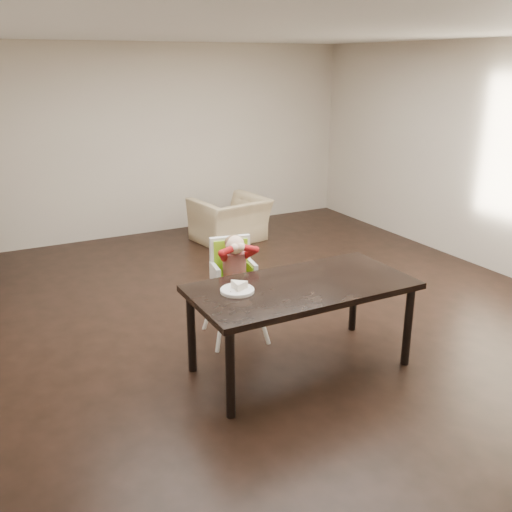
% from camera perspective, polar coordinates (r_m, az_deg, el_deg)
% --- Properties ---
extents(ground, '(7.00, 7.00, 0.00)m').
position_cam_1_polar(ground, '(5.80, 2.21, -6.04)').
color(ground, black).
rests_on(ground, ground).
extents(room_walls, '(6.02, 7.02, 2.71)m').
position_cam_1_polar(room_walls, '(5.29, 2.47, 12.51)').
color(room_walls, '#BEB09E').
rests_on(room_walls, ground).
extents(dining_table, '(1.80, 0.90, 0.75)m').
position_cam_1_polar(dining_table, '(4.62, 4.61, -3.74)').
color(dining_table, black).
rests_on(dining_table, ground).
extents(high_chair, '(0.47, 0.47, 0.99)m').
position_cam_1_polar(high_chair, '(5.14, -2.22, -0.95)').
color(high_chair, white).
rests_on(high_chair, ground).
extents(plate, '(0.27, 0.27, 0.08)m').
position_cam_1_polar(plate, '(4.42, -1.83, -3.26)').
color(plate, white).
rests_on(plate, dining_table).
extents(armchair, '(1.04, 0.77, 0.83)m').
position_cam_1_polar(armchair, '(8.07, -2.63, 4.36)').
color(armchair, tan).
rests_on(armchair, ground).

